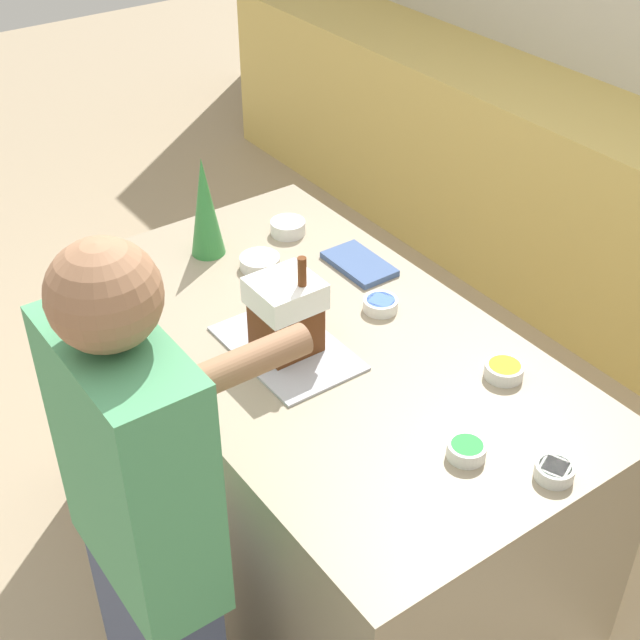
# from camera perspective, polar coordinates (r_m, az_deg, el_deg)

# --- Properties ---
(ground_plane) EXTENTS (12.00, 12.00, 0.00)m
(ground_plane) POSITION_cam_1_polar(r_m,az_deg,el_deg) (3.14, 0.10, -14.29)
(ground_plane) COLOR tan
(kitchen_island) EXTENTS (1.67, 0.93, 0.89)m
(kitchen_island) POSITION_cam_1_polar(r_m,az_deg,el_deg) (2.81, 0.11, -8.47)
(kitchen_island) COLOR gray
(kitchen_island) RESTS_ON ground_plane
(baking_tray) EXTENTS (0.42, 0.27, 0.01)m
(baking_tray) POSITION_cam_1_polar(r_m,az_deg,el_deg) (2.48, -2.15, -1.79)
(baking_tray) COLOR #B2B2BC
(baking_tray) RESTS_ON kitchen_island
(gingerbread_house) EXTENTS (0.17, 0.18, 0.30)m
(gingerbread_house) POSITION_cam_1_polar(r_m,az_deg,el_deg) (2.41, -2.20, 0.46)
(gingerbread_house) COLOR #5B2D14
(gingerbread_house) RESTS_ON baking_tray
(decorative_tree) EXTENTS (0.11, 0.11, 0.34)m
(decorative_tree) POSITION_cam_1_polar(r_m,az_deg,el_deg) (2.85, -7.38, 7.20)
(decorative_tree) COLOR #33843D
(decorative_tree) RESTS_ON kitchen_island
(candy_bowl_beside_tree) EXTENTS (0.09, 0.09, 0.04)m
(candy_bowl_beside_tree) POSITION_cam_1_polar(r_m,az_deg,el_deg) (2.17, 14.78, -9.30)
(candy_bowl_beside_tree) COLOR silver
(candy_bowl_beside_tree) RESTS_ON kitchen_island
(candy_bowl_far_right) EXTENTS (0.11, 0.11, 0.04)m
(candy_bowl_far_right) POSITION_cam_1_polar(r_m,az_deg,el_deg) (2.43, 11.70, -3.14)
(candy_bowl_far_right) COLOR silver
(candy_bowl_far_right) RESTS_ON kitchen_island
(candy_bowl_behind_tray) EXTENTS (0.10, 0.10, 0.04)m
(candy_bowl_behind_tray) POSITION_cam_1_polar(r_m,az_deg,el_deg) (2.63, 3.90, 1.03)
(candy_bowl_behind_tray) COLOR white
(candy_bowl_behind_tray) RESTS_ON kitchen_island
(candy_bowl_near_tray_left) EXTENTS (0.10, 0.10, 0.04)m
(candy_bowl_near_tray_left) POSITION_cam_1_polar(r_m,az_deg,el_deg) (2.18, 9.36, -8.20)
(candy_bowl_near_tray_left) COLOR white
(candy_bowl_near_tray_left) RESTS_ON kitchen_island
(candy_bowl_far_left) EXTENTS (0.13, 0.13, 0.04)m
(candy_bowl_far_left) POSITION_cam_1_polar(r_m,az_deg,el_deg) (2.82, -3.87, 3.74)
(candy_bowl_far_left) COLOR white
(candy_bowl_far_left) RESTS_ON kitchen_island
(candy_bowl_center_rear) EXTENTS (0.12, 0.12, 0.05)m
(candy_bowl_center_rear) POSITION_cam_1_polar(r_m,az_deg,el_deg) (3.00, -2.07, 5.99)
(candy_bowl_center_rear) COLOR silver
(candy_bowl_center_rear) RESTS_ON kitchen_island
(cookbook) EXTENTS (0.24, 0.14, 0.02)m
(cookbook) POSITION_cam_1_polar(r_m,az_deg,el_deg) (2.83, 2.53, 3.61)
(cookbook) COLOR #3F598C
(cookbook) RESTS_ON kitchen_island
(person) EXTENTS (0.43, 0.53, 1.63)m
(person) POSITION_cam_1_polar(r_m,az_deg,el_deg) (2.08, -10.87, -14.12)
(person) COLOR #424C6B
(person) RESTS_ON ground_plane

